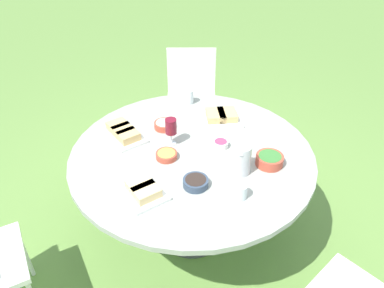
{
  "coord_description": "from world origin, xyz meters",
  "views": [
    {
      "loc": [
        1.77,
        0.47,
        2.14
      ],
      "look_at": [
        0.0,
        0.0,
        0.81
      ],
      "focal_mm": 35.0,
      "sensor_mm": 36.0,
      "label": 1
    }
  ],
  "objects_px": {
    "dining_table": "(192,162)",
    "wine_glass": "(171,127)",
    "chair_far_back": "(191,91)",
    "water_pitcher": "(242,159)"
  },
  "relations": [
    {
      "from": "water_pitcher",
      "to": "wine_glass",
      "type": "height_order",
      "value": "water_pitcher"
    },
    {
      "from": "chair_far_back",
      "to": "water_pitcher",
      "type": "distance_m",
      "value": 1.48
    },
    {
      "from": "water_pitcher",
      "to": "wine_glass",
      "type": "relative_size",
      "value": 1.03
    },
    {
      "from": "dining_table",
      "to": "water_pitcher",
      "type": "height_order",
      "value": "water_pitcher"
    },
    {
      "from": "water_pitcher",
      "to": "chair_far_back",
      "type": "bearing_deg",
      "value": -153.96
    },
    {
      "from": "dining_table",
      "to": "wine_glass",
      "type": "distance_m",
      "value": 0.26
    },
    {
      "from": "chair_far_back",
      "to": "water_pitcher",
      "type": "bearing_deg",
      "value": 26.04
    },
    {
      "from": "dining_table",
      "to": "chair_far_back",
      "type": "distance_m",
      "value": 1.23
    },
    {
      "from": "dining_table",
      "to": "water_pitcher",
      "type": "bearing_deg",
      "value": 70.27
    },
    {
      "from": "dining_table",
      "to": "water_pitcher",
      "type": "distance_m",
      "value": 0.38
    }
  ]
}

